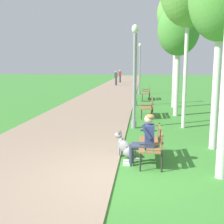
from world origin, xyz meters
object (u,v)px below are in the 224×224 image
lamp_post_near (134,76)px  lamp_post_mid (136,66)px  park_bench_near (153,142)px  lamp_post_far (140,68)px  birch_tree_fourth (179,31)px  park_bench_mid (148,106)px  person_seated_on_near_bench (145,137)px  park_bench_far (147,92)px  birch_tree_fifth (176,14)px  dog_grey (126,148)px  pedestrian_further_distant (120,76)px  pedestrian_distant (116,78)px

lamp_post_near → lamp_post_mid: size_ratio=0.85×
park_bench_near → lamp_post_far: (-0.57, 16.25, 1.57)m
park_bench_near → lamp_post_far: 16.34m
birch_tree_fourth → park_bench_mid: bearing=-161.4°
person_seated_on_near_bench → lamp_post_far: lamp_post_far is taller
lamp_post_mid → lamp_post_far: size_ratio=1.11×
park_bench_far → birch_tree_fifth: bearing=-67.5°
lamp_post_far → birch_tree_fourth: (1.84, -9.61, 1.80)m
park_bench_far → lamp_post_mid: size_ratio=0.34×
person_seated_on_near_bench → birch_tree_fourth: size_ratio=0.24×
park_bench_far → lamp_post_far: size_ratio=0.37×
lamp_post_far → park_bench_mid: bearing=-86.9°
birch_tree_fifth → park_bench_mid: bearing=-115.1°
birch_tree_fifth → person_seated_on_near_bench: bearing=-99.8°
dog_grey → pedestrian_further_distant: bearing=94.9°
person_seated_on_near_bench → pedestrian_further_distant: size_ratio=0.76×
park_bench_mid → pedestrian_further_distant: bearing=97.7°
park_bench_far → lamp_post_far: 3.84m
person_seated_on_near_bench → dog_grey: bearing=132.5°
birch_tree_fourth → pedestrian_further_distant: bearing=100.9°
person_seated_on_near_bench → pedestrian_distant: (-3.10, 25.48, 0.16)m
park_bench_near → pedestrian_distant: pedestrian_distant is taller
lamp_post_near → pedestrian_further_distant: size_ratio=2.31×
pedestrian_distant → pedestrian_further_distant: size_ratio=1.00×
park_bench_near → birch_tree_fourth: (1.28, 6.64, 3.37)m
park_bench_mid → dog_grey: park_bench_mid is taller
person_seated_on_near_bench → lamp_post_far: size_ratio=0.31×
park_bench_near → person_seated_on_near_bench: bearing=-129.2°
lamp_post_mid → lamp_post_far: bearing=88.8°
birch_tree_fifth → pedestrian_distant: bearing=106.6°
dog_grey → lamp_post_mid: bearing=90.1°
person_seated_on_near_bench → pedestrian_distant: size_ratio=0.76×
lamp_post_mid → person_seated_on_near_bench: bearing=-87.2°
lamp_post_mid → birch_tree_fourth: bearing=-57.3°
park_bench_mid → birch_tree_fourth: 3.64m
park_bench_near → park_bench_mid: (-0.02, 6.20, 0.00)m
birch_tree_fifth → pedestrian_further_distant: 21.75m
person_seated_on_near_bench → lamp_post_near: bearing=95.5°
park_bench_mid → lamp_post_far: bearing=93.1°
lamp_post_far → park_bench_far: bearing=-80.8°
person_seated_on_near_bench → pedestrian_further_distant: (-3.03, 30.38, 0.16)m
person_seated_on_near_bench → dog_grey: (-0.47, 0.51, -0.42)m
person_seated_on_near_bench → pedestrian_distant: 25.67m
birch_tree_fourth → pedestrian_further_distant: (-4.52, 23.49, -3.05)m
lamp_post_far → pedestrian_further_distant: bearing=100.9°
lamp_post_mid → pedestrian_further_distant: (-2.54, 20.40, -1.47)m
person_seated_on_near_bench → birch_tree_fifth: 10.63m
park_bench_near → lamp_post_near: lamp_post_near is taller
lamp_post_mid → lamp_post_far: 6.54m
park_bench_far → park_bench_mid: bearing=-90.1°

